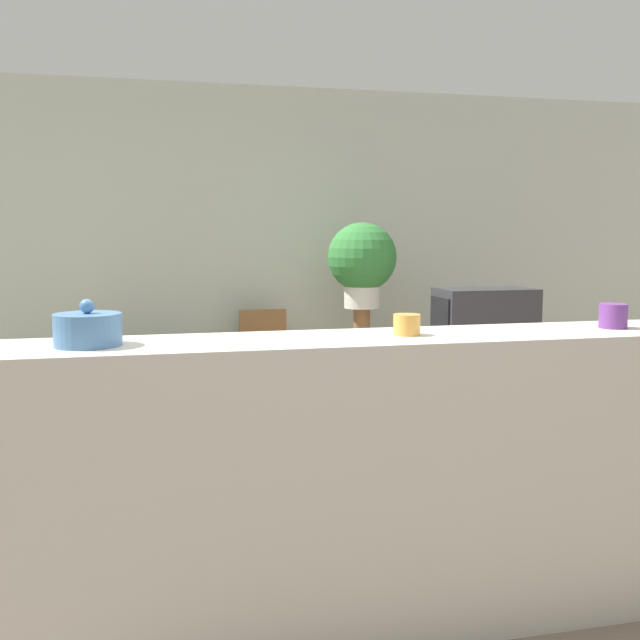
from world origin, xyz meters
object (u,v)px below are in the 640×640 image
object	(u,v)px
television	(484,325)
potted_plant	(362,260)
decorative_bowl	(88,329)
couch	(131,422)
wooden_chair	(265,355)

from	to	relation	value
television	potted_plant	world-z (taller)	potted_plant
potted_plant	decorative_bowl	size ratio (longest dim) A/B	3.15
television	potted_plant	distance (m)	1.09
couch	potted_plant	distance (m)	2.24
wooden_chair	potted_plant	xyz separation A→B (m)	(0.74, -0.31, 0.79)
television	decorative_bowl	xyz separation A→B (m)	(-2.59, -2.42, 0.36)
decorative_bowl	television	bearing A→B (deg)	42.98
television	wooden_chair	distance (m)	1.79
wooden_chair	couch	bearing A→B (deg)	-129.77
television	decorative_bowl	distance (m)	3.56
potted_plant	decorative_bowl	xyz separation A→B (m)	(-1.83, -3.04, -0.10)
decorative_bowl	wooden_chair	bearing A→B (deg)	71.89
wooden_chair	television	bearing A→B (deg)	-31.96
wooden_chair	potted_plant	size ratio (longest dim) A/B	1.21
couch	television	world-z (taller)	television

